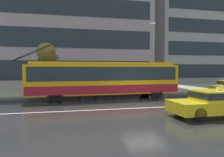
% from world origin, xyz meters
% --- Properties ---
extents(ground_plane, '(160.00, 160.00, 0.00)m').
position_xyz_m(ground_plane, '(0.00, 0.00, 0.00)').
color(ground_plane, '#252628').
extents(sidewalk_slab, '(80.00, 10.00, 0.14)m').
position_xyz_m(sidewalk_slab, '(0.00, 9.98, 0.07)').
color(sidewalk_slab, gray).
rests_on(sidewalk_slab, ground_plane).
extents(lane_centre_line, '(72.00, 0.14, 0.01)m').
position_xyz_m(lane_centre_line, '(0.00, -1.20, 0.00)').
color(lane_centre_line, silver).
rests_on(lane_centre_line, ground_plane).
extents(trolleybus, '(12.38, 2.88, 4.82)m').
position_xyz_m(trolleybus, '(-1.93, 3.38, 1.54)').
color(trolleybus, '#E1A709').
rests_on(trolleybus, ground_plane).
extents(taxi_oncoming_near, '(4.50, 1.85, 1.39)m').
position_xyz_m(taxi_oncoming_near, '(2.20, -4.12, 0.70)').
color(taxi_oncoming_near, yellow).
rests_on(taxi_oncoming_near, ground_plane).
extents(bus_shelter, '(3.57, 1.61, 2.38)m').
position_xyz_m(bus_shelter, '(-4.59, 7.10, 1.92)').
color(bus_shelter, gray).
rests_on(bus_shelter, sidewalk_slab).
extents(pedestrian_at_shelter, '(1.46, 1.46, 1.91)m').
position_xyz_m(pedestrian_at_shelter, '(-3.66, 5.94, 1.70)').
color(pedestrian_at_shelter, '#4B504E').
rests_on(pedestrian_at_shelter, sidewalk_slab).
extents(pedestrian_approaching_curb, '(1.54, 1.54, 1.92)m').
position_xyz_m(pedestrian_approaching_curb, '(-6.86, 6.69, 1.70)').
color(pedestrian_approaching_curb, '#574E53').
rests_on(pedestrian_approaching_curb, sidewalk_slab).
extents(pedestrian_walking_past, '(1.21, 1.21, 1.94)m').
position_xyz_m(pedestrian_walking_past, '(-2.18, 5.42, 1.65)').
color(pedestrian_walking_past, '#464D4D').
rests_on(pedestrian_walking_past, sidewalk_slab).
extents(pedestrian_waiting_by_pole, '(1.44, 1.44, 2.01)m').
position_xyz_m(pedestrian_waiting_by_pole, '(-0.06, 6.96, 1.75)').
color(pedestrian_waiting_by_pole, black).
rests_on(pedestrian_waiting_by_pole, sidewalk_slab).
extents(street_lamp, '(0.60, 0.32, 6.36)m').
position_xyz_m(street_lamp, '(2.97, 5.40, 3.92)').
color(street_lamp, gray).
rests_on(street_lamp, sidewalk_slab).
extents(street_tree_bare, '(2.12, 2.03, 4.60)m').
position_xyz_m(street_tree_bare, '(-6.47, 8.18, 3.70)').
color(street_tree_bare, brown).
rests_on(street_tree_bare, sidewalk_slab).
extents(office_tower_corner_left, '(23.50, 14.82, 23.60)m').
position_xyz_m(office_tower_corner_left, '(-4.65, 21.10, 11.81)').
color(office_tower_corner_left, '#9B8D99').
rests_on(office_tower_corner_left, ground_plane).
extents(office_tower_corner_right, '(19.94, 15.98, 28.50)m').
position_xyz_m(office_tower_corner_right, '(19.88, 24.91, 14.26)').
color(office_tower_corner_right, '#8F9697').
rests_on(office_tower_corner_right, ground_plane).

